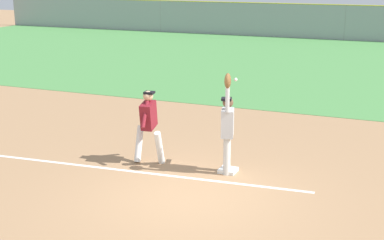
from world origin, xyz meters
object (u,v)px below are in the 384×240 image
fielder (227,124)px  runner (149,122)px  parked_car_red (329,25)px  first_base (228,170)px  parked_car_blue (246,21)px  baseball (236,80)px

fielder → runner: fielder is taller
runner → parked_car_red: bearing=83.5°
first_base → parked_car_red: 27.04m
first_base → parked_car_blue: size_ratio=0.08×
baseball → parked_car_blue: 28.58m
baseball → parked_car_red: size_ratio=0.02×
fielder → baseball: bearing=-178.1°
baseball → parked_car_red: 27.12m
first_base → fielder: fielder is taller
parked_car_red → parked_car_blue: bearing=175.6°
runner → baseball: (2.02, 0.09, 1.11)m
runner → parked_car_red: size_ratio=0.39×
parked_car_blue → parked_car_red: size_ratio=1.04×
baseball → parked_car_red: bearing=93.7°
fielder → baseball: (0.15, 0.05, 0.99)m
runner → baseball: 2.30m
parked_car_red → runner: bearing=-90.3°
parked_car_red → baseball: bearing=-86.1°
fielder → parked_car_red: 27.12m
parked_car_blue → parked_car_red: 5.90m
fielder → parked_car_red: bearing=-101.3°
runner → baseball: bearing=-3.3°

